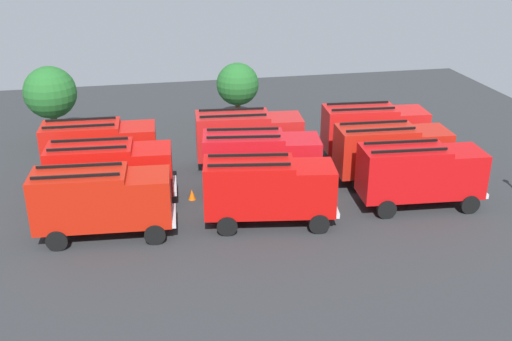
{
  "coord_description": "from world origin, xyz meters",
  "views": [
    {
      "loc": [
        -6.55,
        -32.83,
        15.71
      ],
      "look_at": [
        0.0,
        0.0,
        1.4
      ],
      "focal_mm": 42.08,
      "sensor_mm": 36.0,
      "label": 1
    }
  ],
  "objects": [
    {
      "name": "fire_truck_5",
      "position": [
        8.59,
        -0.24,
        2.15
      ],
      "size": [
        7.32,
        3.07,
        3.88
      ],
      "rotation": [
        0.0,
        0.0,
        -0.05
      ],
      "color": "red",
      "rests_on": "ground"
    },
    {
      "name": "fire_truck_8",
      "position": [
        9.05,
        3.9,
        2.15
      ],
      "size": [
        7.36,
        3.18,
        3.88
      ],
      "rotation": [
        0.0,
        0.0,
        -0.07
      ],
      "color": "red",
      "rests_on": "ground"
    },
    {
      "name": "firefighter_1",
      "position": [
        3.09,
        6.22,
        0.98
      ],
      "size": [
        0.48,
        0.37,
        1.75
      ],
      "rotation": [
        0.0,
        0.0,
        5.06
      ],
      "color": "black",
      "rests_on": "ground"
    },
    {
      "name": "fire_truck_7",
      "position": [
        0.31,
        4.15,
        2.15
      ],
      "size": [
        7.37,
        3.2,
        3.88
      ],
      "rotation": [
        0.0,
        0.0,
        -0.08
      ],
      "color": "red",
      "rests_on": "ground"
    },
    {
      "name": "firefighter_3",
      "position": [
        8.75,
        7.16,
        0.89
      ],
      "size": [
        0.44,
        0.48,
        1.6
      ],
      "rotation": [
        0.0,
        0.0,
        3.76
      ],
      "color": "black",
      "rests_on": "ground"
    },
    {
      "name": "firefighter_2",
      "position": [
        -12.29,
        7.66,
        0.98
      ],
      "size": [
        0.47,
        0.46,
        1.74
      ],
      "rotation": [
        0.0,
        0.0,
        2.29
      ],
      "color": "black",
      "rests_on": "ground"
    },
    {
      "name": "tree_0",
      "position": [
        -12.9,
        11.08,
        3.92
      ],
      "size": [
        3.76,
        3.76,
        5.83
      ],
      "color": "brown",
      "rests_on": "ground"
    },
    {
      "name": "ground_plane",
      "position": [
        0.0,
        0.0,
        0.0
      ],
      "size": [
        54.78,
        54.78,
        0.0
      ],
      "primitive_type": "plane",
      "color": "#2D3033"
    },
    {
      "name": "fire_truck_2",
      "position": [
        8.81,
        -3.83,
        2.15
      ],
      "size": [
        7.35,
        3.17,
        3.88
      ],
      "rotation": [
        0.0,
        0.0,
        -0.07
      ],
      "color": "red",
      "rests_on": "ground"
    },
    {
      "name": "firefighter_4",
      "position": [
        3.1,
        -2.31,
        0.97
      ],
      "size": [
        0.3,
        0.45,
        1.72
      ],
      "rotation": [
        0.0,
        0.0,
        0.14
      ],
      "color": "black",
      "rests_on": "ground"
    },
    {
      "name": "fire_truck_4",
      "position": [
        0.3,
        0.04,
        2.15
      ],
      "size": [
        7.46,
        3.54,
        3.88
      ],
      "rotation": [
        0.0,
        0.0,
        -0.14
      ],
      "color": "red",
      "rests_on": "ground"
    },
    {
      "name": "fire_truck_3",
      "position": [
        -8.6,
        -0.02,
        2.15
      ],
      "size": [
        7.34,
        3.12,
        3.88
      ],
      "rotation": [
        0.0,
        0.0,
        -0.06
      ],
      "color": "red",
      "rests_on": "ground"
    },
    {
      "name": "traffic_cone_1",
      "position": [
        6.39,
        5.91,
        0.28
      ],
      "size": [
        0.39,
        0.39,
        0.56
      ],
      "primitive_type": "cone",
      "color": "#F2600C",
      "rests_on": "ground"
    },
    {
      "name": "traffic_cone_0",
      "position": [
        -3.98,
        -0.35,
        0.32
      ],
      "size": [
        0.45,
        0.45,
        0.64
      ],
      "primitive_type": "cone",
      "color": "#F2600C",
      "rests_on": "ground"
    },
    {
      "name": "tree_1",
      "position": [
        1.0,
        12.39,
        3.47
      ],
      "size": [
        3.32,
        3.32,
        5.15
      ],
      "color": "brown",
      "rests_on": "ground"
    },
    {
      "name": "firefighter_0",
      "position": [
        -12.49,
        6.69,
        0.89
      ],
      "size": [
        0.46,
        0.47,
        1.6
      ],
      "rotation": [
        0.0,
        0.0,
        5.53
      ],
      "color": "black",
      "rests_on": "ground"
    },
    {
      "name": "fire_truck_1",
      "position": [
        -0.17,
        -4.21,
        2.15
      ],
      "size": [
        7.48,
        3.6,
        3.88
      ],
      "rotation": [
        0.0,
        0.0,
        -0.15
      ],
      "color": "red",
      "rests_on": "ground"
    },
    {
      "name": "fire_truck_0",
      "position": [
        -8.92,
        -3.86,
        2.15
      ],
      "size": [
        7.35,
        3.16,
        3.88
      ],
      "rotation": [
        0.0,
        0.0,
        -0.07
      ],
      "color": "red",
      "rests_on": "ground"
    },
    {
      "name": "fire_truck_6",
      "position": [
        -9.34,
        4.01,
        2.15
      ],
      "size": [
        7.29,
        2.97,
        3.88
      ],
      "rotation": [
        0.0,
        0.0,
        -0.04
      ],
      "color": "red",
      "rests_on": "ground"
    }
  ]
}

